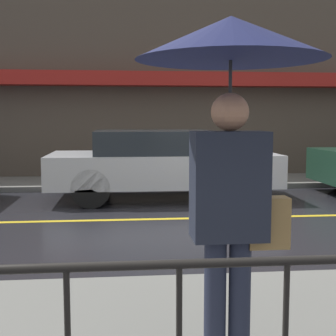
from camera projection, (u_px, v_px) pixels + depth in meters
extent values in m
plane|color=black|center=(213.00, 218.00, 7.55)|extent=(80.00, 80.00, 0.00)
cube|color=slate|center=(181.00, 182.00, 11.48)|extent=(28.00, 1.94, 0.12)
cube|color=gold|center=(213.00, 218.00, 7.55)|extent=(25.20, 0.12, 0.01)
cube|color=#4C4238|center=(176.00, 82.00, 12.32)|extent=(28.00, 0.30, 5.14)
cube|color=maroon|center=(178.00, 79.00, 11.90)|extent=(16.80, 0.55, 0.35)
cylinder|color=#23283D|center=(215.00, 304.00, 2.76)|extent=(0.13, 0.13, 0.79)
cylinder|color=#23283D|center=(239.00, 303.00, 2.77)|extent=(0.13, 0.13, 0.79)
cube|color=#232838|center=(229.00, 185.00, 2.69)|extent=(0.43, 0.26, 0.62)
sphere|color=tan|center=(230.00, 112.00, 2.65)|extent=(0.22, 0.22, 0.22)
cylinder|color=#262628|center=(230.00, 124.00, 2.66)|extent=(0.02, 0.02, 0.71)
cone|color=#191E4C|center=(231.00, 38.00, 2.61)|extent=(1.08, 1.08, 0.24)
cube|color=#9E7A47|center=(268.00, 222.00, 2.74)|extent=(0.24, 0.12, 0.30)
cube|color=#B2B5BA|center=(163.00, 169.00, 9.31)|extent=(4.44, 1.90, 0.62)
cube|color=#1E2328|center=(154.00, 142.00, 9.24)|extent=(2.31, 1.75, 0.45)
cylinder|color=black|center=(222.00, 175.00, 10.30)|extent=(0.71, 0.22, 0.71)
cylinder|color=black|center=(241.00, 186.00, 8.64)|extent=(0.71, 0.22, 0.71)
cylinder|color=black|center=(96.00, 177.00, 10.03)|extent=(0.71, 0.22, 0.71)
cylinder|color=black|center=(91.00, 188.00, 8.37)|extent=(0.71, 0.22, 0.71)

